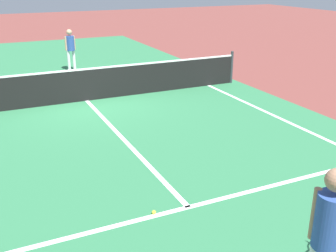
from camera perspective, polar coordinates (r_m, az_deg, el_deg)
ground_plane at (r=12.18m, az=-11.28°, el=3.48°), size 60.00×60.00×0.00m
court_surface_inbounds at (r=12.18m, az=-11.29°, el=3.48°), size 10.62×24.40×0.00m
line_service_near at (r=6.63m, az=2.86°, el=-11.25°), size 8.22×0.10×0.01m
line_center_service at (r=9.27m, az=-6.37°, el=-1.70°), size 0.10×6.40×0.01m
net at (r=12.05m, az=-11.45°, el=5.72°), size 10.06×0.09×1.07m
player_near at (r=4.56m, az=21.84°, el=-12.88°), size 1.24×0.45×1.75m
player_far at (r=16.06m, az=-13.49°, el=10.85°), size 0.41×0.32×1.55m
tennis_ball_mid_court at (r=6.44m, az=-1.99°, el=-11.95°), size 0.07×0.07×0.07m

